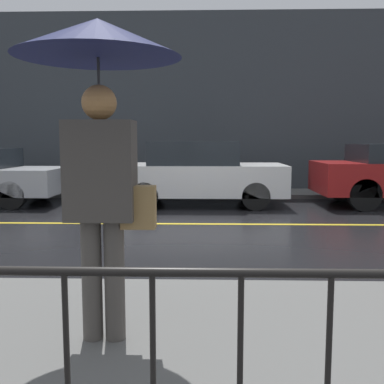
% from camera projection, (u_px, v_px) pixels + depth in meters
% --- Properties ---
extents(ground_plane, '(80.00, 80.00, 0.00)m').
position_uv_depth(ground_plane, '(203.00, 224.00, 8.23)').
color(ground_plane, black).
extents(sidewalk_near, '(28.00, 3.10, 0.10)m').
position_uv_depth(sidewalk_near, '(200.00, 356.00, 3.08)').
color(sidewalk_near, '#60605E').
rests_on(sidewalk_near, ground_plane).
extents(sidewalk_far, '(28.00, 1.64, 0.10)m').
position_uv_depth(sidewalk_far, '(204.00, 193.00, 12.64)').
color(sidewalk_far, '#60605E').
rests_on(sidewalk_far, ground_plane).
extents(lane_marking, '(25.20, 0.12, 0.01)m').
position_uv_depth(lane_marking, '(203.00, 224.00, 8.23)').
color(lane_marking, gold).
rests_on(lane_marking, ground_plane).
extents(building_storefront, '(28.00, 0.30, 5.25)m').
position_uv_depth(building_storefront, '(204.00, 103.00, 13.31)').
color(building_storefront, '#383D42').
rests_on(building_storefront, ground_plane).
extents(railing_foreground, '(12.00, 0.04, 0.95)m').
position_uv_depth(railing_foreground, '(196.00, 358.00, 1.71)').
color(railing_foreground, black).
rests_on(railing_foreground, sidewalk_near).
extents(pedestrian, '(1.13, 1.13, 2.23)m').
position_uv_depth(pedestrian, '(100.00, 88.00, 3.04)').
color(pedestrian, '#4C4742').
rests_on(pedestrian, sidewalk_near).
extents(car_white, '(3.93, 1.81, 1.50)m').
position_uv_depth(car_white, '(199.00, 173.00, 10.60)').
color(car_white, silver).
rests_on(car_white, ground_plane).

